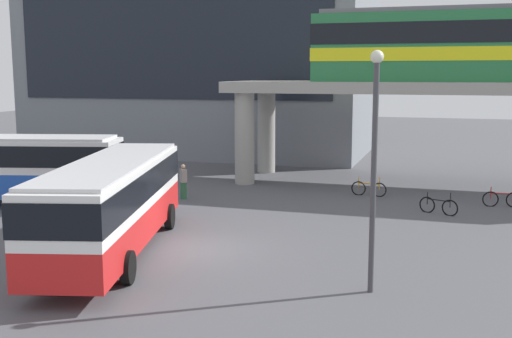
{
  "coord_description": "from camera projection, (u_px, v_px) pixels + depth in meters",
  "views": [
    {
      "loc": [
        8.32,
        -19.75,
        6.13
      ],
      "look_at": [
        0.77,
        4.69,
        2.2
      ],
      "focal_mm": 43.94,
      "sensor_mm": 36.0,
      "label": 1
    }
  ],
  "objects": [
    {
      "name": "bicycle_black",
      "position": [
        438.0,
        206.0,
        27.43
      ],
      "size": [
        1.67,
        0.75,
        1.04
      ],
      "color": "black",
      "rests_on": "ground_plane"
    },
    {
      "name": "station_building",
      "position": [
        207.0,
        49.0,
        49.73
      ],
      "size": [
        25.58,
        14.47,
        16.06
      ],
      "color": "slate",
      "rests_on": "ground_plane"
    },
    {
      "name": "pedestrian_walking_across",
      "position": [
        183.0,
        183.0,
        30.66
      ],
      "size": [
        0.46,
        0.47,
        1.73
      ],
      "color": "#33663F",
      "rests_on": "ground_plane"
    },
    {
      "name": "train",
      "position": [
        508.0,
        43.0,
        32.03
      ],
      "size": [
        20.05,
        2.96,
        3.84
      ],
      "color": "#26723F",
      "rests_on": "elevated_platform"
    },
    {
      "name": "bicycle_red",
      "position": [
        502.0,
        199.0,
        28.92
      ],
      "size": [
        1.78,
        0.35,
        1.04
      ],
      "color": "black",
      "rests_on": "ground_plane"
    },
    {
      "name": "lamp_post",
      "position": [
        374.0,
        154.0,
        17.11
      ],
      "size": [
        0.36,
        0.36,
        6.74
      ],
      "color": "#3F3F44",
      "rests_on": "ground_plane"
    },
    {
      "name": "bus_secondary",
      "position": [
        1.0,
        163.0,
        29.24
      ],
      "size": [
        11.33,
        5.12,
        3.22
      ],
      "color": "#1E4CB2",
      "rests_on": "ground_plane"
    },
    {
      "name": "bicycle_orange",
      "position": [
        369.0,
        189.0,
        31.51
      ],
      "size": [
        1.79,
        0.24,
        1.04
      ],
      "color": "black",
      "rests_on": "ground_plane"
    },
    {
      "name": "bus_main",
      "position": [
        113.0,
        197.0,
        21.19
      ],
      "size": [
        5.2,
        11.33,
        3.22
      ],
      "color": "red",
      "rests_on": "ground_plane"
    },
    {
      "name": "ground_plane",
      "position": [
        272.0,
        196.0,
        31.46
      ],
      "size": [
        120.0,
        120.0,
        0.0
      ],
      "primitive_type": "plane",
      "color": "#515156"
    }
  ]
}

